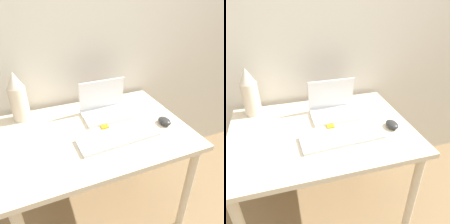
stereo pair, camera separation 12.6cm
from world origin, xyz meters
TOP-DOWN VIEW (x-y plane):
  - wall_back at (0.00, 0.83)m, footprint 6.00×0.05m
  - desk at (0.00, 0.38)m, footprint 1.06×0.76m
  - laptop at (0.11, 0.53)m, footprint 0.30×0.21m
  - keyboard at (0.09, 0.26)m, footprint 0.46×0.18m
  - mouse at (0.41, 0.28)m, footprint 0.07×0.10m
  - vase at (-0.39, 0.68)m, footprint 0.10×0.10m
  - mp3_player at (0.06, 0.39)m, footprint 0.04×0.05m

SIDE VIEW (x-z plane):
  - desk at x=0.00m, z-range 0.27..1.02m
  - mp3_player at x=0.06m, z-range 0.75..0.76m
  - keyboard at x=0.09m, z-range 0.75..0.77m
  - mouse at x=0.41m, z-range 0.75..0.78m
  - laptop at x=0.11m, z-range 0.68..0.91m
  - vase at x=-0.39m, z-range 0.74..1.06m
  - wall_back at x=0.00m, z-range 0.00..2.50m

